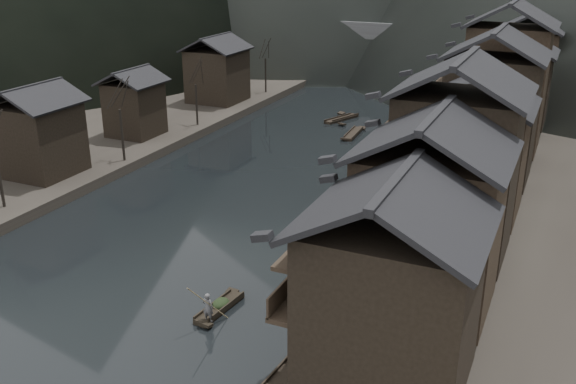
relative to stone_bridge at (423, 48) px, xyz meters
The scene contains 12 objects.
water 72.18m from the stone_bridge, 90.00° to the right, with size 300.00×300.00×0.00m, color black.
left_bank 47.64m from the stone_bridge, 137.56° to the right, with size 40.00×200.00×1.20m, color #2D2823.
stilt_houses 55.55m from the stone_bridge, 71.83° to the right, with size 9.00×67.60×16.37m.
left_houses 55.79m from the stone_bridge, 111.56° to the right, with size 8.10×53.20×8.73m.
bare_trees 59.60m from the stone_bridge, 106.58° to the right, with size 3.84×63.44×7.67m.
moored_sampans 52.74m from the stone_bridge, 76.71° to the right, with size 3.00×61.65×0.47m.
midriver_boats 24.23m from the stone_bridge, 90.19° to the right, with size 7.94×33.09×0.45m.
stone_bridge is the anchor object (origin of this frame).
hero_sampan 75.09m from the stone_bridge, 85.78° to the right, with size 1.34×4.51×0.43m.
cargo_heap 74.85m from the stone_bridge, 85.78° to the right, with size 0.98×1.28×0.59m, color black.
boatman 76.58m from the stone_bridge, 85.75° to the right, with size 0.68×0.44×1.85m, color #605F62.
bamboo_pole 76.51m from the stone_bridge, 85.60° to the right, with size 0.06×0.06×4.50m, color #8C7A51.
Camera 1 is at (23.22, -31.77, 20.93)m, focal length 40.00 mm.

